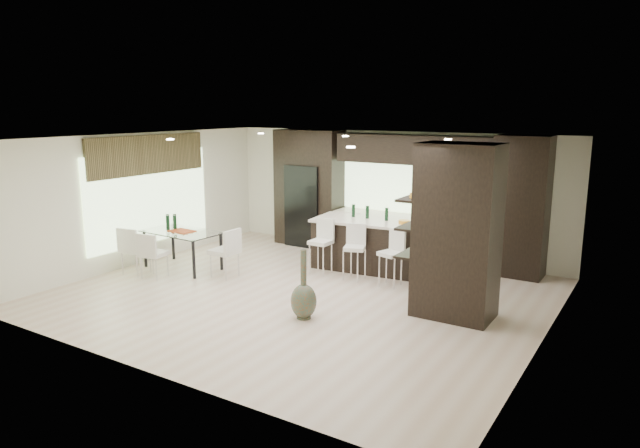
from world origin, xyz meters
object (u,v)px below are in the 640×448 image
Objects in this scene: stool_mid at (354,258)px; stool_right at (391,264)px; bench at (422,263)px; chair_far at (136,252)px; chair_end at (224,255)px; floor_vase at (304,284)px; stool_left at (321,252)px; chair_near at (154,257)px; dining_table at (183,250)px; kitchen_island at (374,245)px.

stool_mid reaches higher than stool_right.
bench is 1.41× the size of chair_far.
stool_right is 3.17m from chair_end.
floor_vase is at bearing -112.10° from chair_end.
chair_end is (-1.45, -1.16, 0.00)m from stool_left.
chair_near is (-3.62, 0.28, -0.14)m from floor_vase.
stool_mid is at bearing -147.16° from bench.
floor_vase reaches higher than stool_mid.
chair_end is (1.61, 0.76, 0.00)m from chair_far.
stool_right is at bearing 15.21° from chair_near.
dining_table is at bearing -146.46° from stool_right.
stool_left reaches higher than dining_table.
chair_end is at bearing 17.98° from chair_far.
stool_mid is 3.51m from dining_table.
dining_table is at bearing 90.15° from chair_end.
chair_near is (0.00, -0.75, 0.03)m from dining_table.
stool_left is 2.42m from floor_vase.
dining_table is 0.75m from chair_near.
dining_table is 1.11m from chair_end.
chair_end is at bearing -141.34° from stool_left.
kitchen_island is 0.81m from stool_mid.
kitchen_island is 1.98× the size of bench.
stool_right is 0.95× the size of chair_end.
floor_vase is (1.05, -2.18, 0.11)m from stool_left.
kitchen_island reaches higher than chair_near.
dining_table is 1.81× the size of chair_end.
stool_left is 3.20m from chair_near.
chair_near is at bearing 124.11° from chair_end.
bench is 1.12× the size of floor_vase.
kitchen_island is 2.21× the size of floor_vase.
floor_vase reaches higher than kitchen_island.
floor_vase is at bearing -64.20° from stool_left.
kitchen_island is 4.29m from chair_near.
stool_mid is 4.27m from chair_far.
stool_right is at bearing -53.19° from kitchen_island.
chair_end reaches higher than stool_mid.
bench is 4.79m from dining_table.
stool_mid reaches higher than bench.
kitchen_island is 2.86× the size of stool_mid.
stool_mid is 2.49m from chair_end.
dining_table is (-3.31, -1.16, -0.04)m from stool_mid.
stool_left is (-0.75, -0.82, -0.07)m from kitchen_island.
stool_left reaches higher than stool_right.
stool_mid is at bearing 19.95° from chair_near.
chair_near reaches higher than dining_table.
floor_vase is (0.30, -3.00, 0.04)m from kitchen_island.
chair_far is (-0.50, -0.01, 0.02)m from chair_near.
chair_far is at bearing -150.23° from kitchen_island.
bench is at bearing 94.73° from stool_right.
floor_vase is 2.71m from chair_end.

